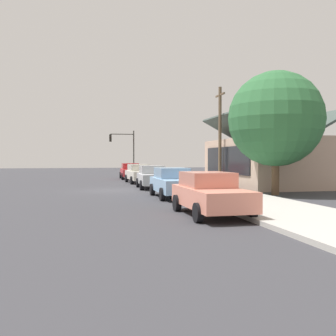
{
  "coord_description": "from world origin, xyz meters",
  "views": [
    {
      "loc": [
        25.3,
        -1.88,
        2.12
      ],
      "look_at": [
        -0.25,
        3.67,
        1.45
      ],
      "focal_mm": 41.38,
      "sensor_mm": 36.0,
      "label": 1
    }
  ],
  "objects_px": {
    "car_silver": "(152,177)",
    "fire_hydrant_red": "(155,177)",
    "car_ivory": "(139,173)",
    "car_skyblue": "(173,182)",
    "car_coral": "(210,193)",
    "car_cherry": "(131,171)",
    "utility_pole_wooden": "(220,134)",
    "shade_tree": "(276,119)",
    "traffic_light_main": "(124,146)"
  },
  "relations": [
    {
      "from": "shade_tree",
      "to": "car_cherry",
      "type": "bearing_deg",
      "value": -161.95
    },
    {
      "from": "shade_tree",
      "to": "traffic_light_main",
      "type": "xyz_separation_m",
      "value": [
        -23.04,
        -6.34,
        -0.87
      ]
    },
    {
      "from": "car_ivory",
      "to": "car_silver",
      "type": "xyz_separation_m",
      "value": [
        6.08,
        0.06,
        -0.0
      ]
    },
    {
      "from": "car_cherry",
      "to": "car_ivory",
      "type": "distance_m",
      "value": 6.51
    },
    {
      "from": "car_skyblue",
      "to": "car_silver",
      "type": "bearing_deg",
      "value": -179.53
    },
    {
      "from": "car_skyblue",
      "to": "fire_hydrant_red",
      "type": "xyz_separation_m",
      "value": [
        -13.1,
        1.39,
        -0.32
      ]
    },
    {
      "from": "utility_pole_wooden",
      "to": "traffic_light_main",
      "type": "bearing_deg",
      "value": -160.06
    },
    {
      "from": "car_silver",
      "to": "fire_hydrant_red",
      "type": "relative_size",
      "value": 6.18
    },
    {
      "from": "car_cherry",
      "to": "utility_pole_wooden",
      "type": "distance_m",
      "value": 13.02
    },
    {
      "from": "car_silver",
      "to": "fire_hydrant_red",
      "type": "xyz_separation_m",
      "value": [
        -6.74,
        1.41,
        -0.32
      ]
    },
    {
      "from": "car_silver",
      "to": "car_coral",
      "type": "distance_m",
      "value": 12.99
    },
    {
      "from": "car_cherry",
      "to": "utility_pole_wooden",
      "type": "height_order",
      "value": "utility_pole_wooden"
    },
    {
      "from": "car_silver",
      "to": "car_skyblue",
      "type": "bearing_deg",
      "value": 2.65
    },
    {
      "from": "car_cherry",
      "to": "traffic_light_main",
      "type": "relative_size",
      "value": 0.9
    },
    {
      "from": "fire_hydrant_red",
      "to": "car_skyblue",
      "type": "bearing_deg",
      "value": -6.07
    },
    {
      "from": "car_coral",
      "to": "fire_hydrant_red",
      "type": "relative_size",
      "value": 6.44
    },
    {
      "from": "fire_hydrant_red",
      "to": "traffic_light_main",
      "type": "bearing_deg",
      "value": -170.62
    },
    {
      "from": "car_silver",
      "to": "shade_tree",
      "type": "distance_m",
      "value": 9.42
    },
    {
      "from": "car_cherry",
      "to": "shade_tree",
      "type": "distance_m",
      "value": 20.13
    },
    {
      "from": "traffic_light_main",
      "to": "shade_tree",
      "type": "bearing_deg",
      "value": 15.38
    },
    {
      "from": "car_skyblue",
      "to": "car_coral",
      "type": "bearing_deg",
      "value": -0.78
    },
    {
      "from": "car_skyblue",
      "to": "traffic_light_main",
      "type": "height_order",
      "value": "traffic_light_main"
    },
    {
      "from": "fire_hydrant_red",
      "to": "car_silver",
      "type": "bearing_deg",
      "value": -11.84
    },
    {
      "from": "car_ivory",
      "to": "traffic_light_main",
      "type": "distance_m",
      "value": 11.04
    },
    {
      "from": "car_ivory",
      "to": "shade_tree",
      "type": "height_order",
      "value": "shade_tree"
    },
    {
      "from": "traffic_light_main",
      "to": "car_coral",
      "type": "bearing_deg",
      "value": 0.28
    },
    {
      "from": "car_ivory",
      "to": "utility_pole_wooden",
      "type": "xyz_separation_m",
      "value": [
        4.89,
        5.47,
        3.11
      ]
    },
    {
      "from": "car_ivory",
      "to": "car_skyblue",
      "type": "height_order",
      "value": "same"
    },
    {
      "from": "car_silver",
      "to": "fire_hydrant_red",
      "type": "distance_m",
      "value": 6.89
    },
    {
      "from": "car_coral",
      "to": "utility_pole_wooden",
      "type": "distance_m",
      "value": 15.53
    },
    {
      "from": "utility_pole_wooden",
      "to": "car_silver",
      "type": "bearing_deg",
      "value": -77.63
    },
    {
      "from": "car_cherry",
      "to": "fire_hydrant_red",
      "type": "distance_m",
      "value": 6.04
    },
    {
      "from": "shade_tree",
      "to": "traffic_light_main",
      "type": "height_order",
      "value": "shade_tree"
    },
    {
      "from": "car_ivory",
      "to": "car_coral",
      "type": "distance_m",
      "value": 19.07
    },
    {
      "from": "car_ivory",
      "to": "car_skyblue",
      "type": "relative_size",
      "value": 1.03
    },
    {
      "from": "car_silver",
      "to": "shade_tree",
      "type": "bearing_deg",
      "value": 46.74
    },
    {
      "from": "car_skyblue",
      "to": "traffic_light_main",
      "type": "bearing_deg",
      "value": -179.05
    },
    {
      "from": "shade_tree",
      "to": "fire_hydrant_red",
      "type": "height_order",
      "value": "shade_tree"
    },
    {
      "from": "car_cherry",
      "to": "car_coral",
      "type": "xyz_separation_m",
      "value": [
        25.58,
        -0.06,
        0.0
      ]
    },
    {
      "from": "shade_tree",
      "to": "fire_hydrant_red",
      "type": "xyz_separation_m",
      "value": [
        -12.99,
        -4.68,
        -3.86
      ]
    },
    {
      "from": "car_skyblue",
      "to": "utility_pole_wooden",
      "type": "xyz_separation_m",
      "value": [
        -7.54,
        5.39,
        3.11
      ]
    },
    {
      "from": "car_skyblue",
      "to": "shade_tree",
      "type": "xyz_separation_m",
      "value": [
        -0.11,
        6.07,
        3.54
      ]
    },
    {
      "from": "car_cherry",
      "to": "car_ivory",
      "type": "xyz_separation_m",
      "value": [
        6.51,
        -0.01,
        0.0
      ]
    },
    {
      "from": "car_skyblue",
      "to": "shade_tree",
      "type": "distance_m",
      "value": 7.03
    },
    {
      "from": "car_skyblue",
      "to": "car_coral",
      "type": "xyz_separation_m",
      "value": [
        6.63,
        -0.12,
        -0.0
      ]
    },
    {
      "from": "car_coral",
      "to": "traffic_light_main",
      "type": "relative_size",
      "value": 0.88
    },
    {
      "from": "shade_tree",
      "to": "utility_pole_wooden",
      "type": "relative_size",
      "value": 0.95
    },
    {
      "from": "car_cherry",
      "to": "traffic_light_main",
      "type": "bearing_deg",
      "value": -175.64
    },
    {
      "from": "shade_tree",
      "to": "fire_hydrant_red",
      "type": "distance_m",
      "value": 14.34
    },
    {
      "from": "shade_tree",
      "to": "utility_pole_wooden",
      "type": "distance_m",
      "value": 7.48
    }
  ]
}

